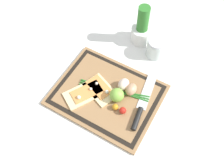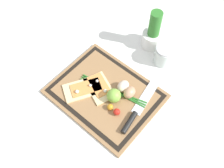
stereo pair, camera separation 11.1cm
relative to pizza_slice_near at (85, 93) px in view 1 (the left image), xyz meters
name	(u,v)px [view 1 (the left image)]	position (x,y,z in m)	size (l,w,h in m)	color
ground_plane	(107,95)	(0.08, 0.05, -0.02)	(6.00, 6.00, 0.00)	white
cutting_board	(107,95)	(0.08, 0.05, -0.01)	(0.44, 0.35, 0.02)	#997047
pizza_slice_near	(85,93)	(0.00, 0.00, 0.00)	(0.16, 0.19, 0.02)	beige
pizza_slice_far	(101,89)	(0.05, 0.05, 0.00)	(0.17, 0.14, 0.02)	beige
knife	(141,109)	(0.24, 0.05, 0.00)	(0.08, 0.29, 0.02)	silver
egg_brown	(131,89)	(0.17, 0.10, 0.02)	(0.05, 0.06, 0.05)	tan
egg_pink	(124,84)	(0.13, 0.11, 0.02)	(0.05, 0.06, 0.05)	beige
lime	(117,95)	(0.13, 0.05, 0.02)	(0.06, 0.06, 0.06)	#7FB742
cherry_tomato_red	(123,110)	(0.18, 0.01, 0.01)	(0.03, 0.03, 0.03)	red
cherry_tomato_yellow	(115,107)	(0.15, 0.00, 0.01)	(0.03, 0.03, 0.03)	orange
scallion_bunch	(114,90)	(0.10, 0.08, 0.00)	(0.30, 0.10, 0.01)	#2D7528
herb_pot	(142,30)	(0.07, 0.40, 0.05)	(0.10, 0.10, 0.20)	white
sauce_jar	(156,49)	(0.16, 0.35, 0.02)	(0.09, 0.09, 0.09)	silver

